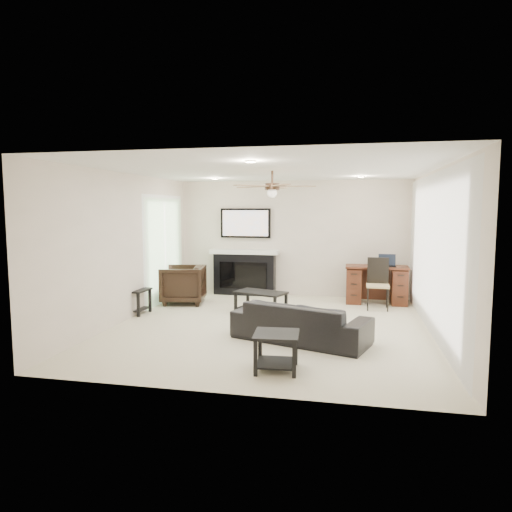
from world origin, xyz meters
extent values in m
plane|color=beige|center=(0.00, 0.00, 0.00)|extent=(5.50, 5.50, 0.00)
cube|color=white|center=(0.00, 0.00, 2.50)|extent=(5.00, 5.50, 0.04)
cube|color=beige|center=(0.00, 2.75, 1.25)|extent=(5.00, 0.04, 2.50)
cube|color=beige|center=(0.00, -2.75, 1.25)|extent=(5.00, 0.04, 2.50)
cube|color=beige|center=(-2.50, 0.00, 1.25)|extent=(0.04, 5.50, 2.50)
cube|color=beige|center=(2.50, 0.00, 1.25)|extent=(0.04, 5.50, 2.50)
cube|color=white|center=(2.45, 0.10, 1.23)|extent=(0.04, 5.10, 2.40)
cube|color=#93BC89|center=(-2.46, 1.55, 1.05)|extent=(0.04, 1.80, 2.10)
cylinder|color=#382619|center=(0.00, 0.10, 2.25)|extent=(1.40, 1.40, 0.30)
imported|color=black|center=(0.56, -0.71, 0.28)|extent=(2.09, 1.34, 0.57)
imported|color=black|center=(-2.04, 1.44, 0.38)|extent=(0.97, 0.96, 0.77)
cube|color=black|center=(-0.34, 0.89, 0.20)|extent=(1.01, 0.77, 0.40)
cube|color=black|center=(0.41, -1.96, 0.23)|extent=(0.56, 0.56, 0.45)
cube|color=black|center=(-2.59, 0.39, 0.23)|extent=(0.53, 0.53, 0.45)
cube|color=black|center=(-1.04, 2.58, 0.95)|extent=(1.52, 0.34, 1.91)
cube|color=#3C1A0F|center=(1.76, 2.20, 0.38)|extent=(1.22, 0.56, 0.76)
cube|color=black|center=(1.76, 1.65, 0.48)|extent=(0.43, 0.45, 0.97)
cube|color=black|center=(1.96, 2.18, 0.88)|extent=(0.33, 0.24, 0.23)
camera|label=1|loc=(1.24, -7.13, 1.91)|focal=32.00mm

